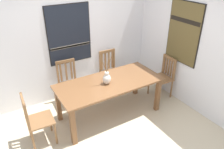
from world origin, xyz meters
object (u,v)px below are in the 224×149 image
Objects in this scene: chair_0 at (163,76)px; chair_2 at (110,71)px; dining_table at (109,87)px; chair_3 at (69,83)px; painting_on_side_wall at (184,33)px; painting_on_back_wall at (69,34)px; centerpiece_vase at (107,78)px; chair_1 at (36,119)px.

chair_0 is 1.21m from chair_2.
dining_table is 0.97m from chair_3.
chair_0 is (1.38, 0.00, -0.16)m from dining_table.
painting_on_side_wall is at bearing -25.87° from chair_3.
centerpiece_vase is at bearing -78.75° from painting_on_back_wall.
centerpiece_vase is 0.68× the size of chair_0.
painting_on_side_wall reaches higher than centerpiece_vase.
dining_table is 1.80m from painting_on_side_wall.
centerpiece_vase is 1.78m from painting_on_side_wall.
chair_1 is at bearing -179.07° from dining_table.
dining_table is at bearing -179.83° from chair_0.
chair_3 is at bearing 156.86° from chair_0.
painting_on_back_wall is at bearing 147.03° from chair_0.
dining_table is at bearing 23.30° from centerpiece_vase.
centerpiece_vase reaches higher than chair_2.
dining_table is at bearing -58.05° from chair_3.
painting_on_side_wall is at bearing -3.39° from chair_1.
chair_0 is at bearing 133.87° from painting_on_side_wall.
centerpiece_vase is (-0.07, -0.03, 0.22)m from dining_table.
chair_1 is at bearing 176.61° from painting_on_side_wall.
painting_on_back_wall reaches higher than dining_table.
painting_on_side_wall reaches higher than chair_1.
chair_3 is at bearing 121.95° from dining_table.
painting_on_side_wall is (1.08, -1.04, 1.00)m from chair_2.
painting_on_back_wall reaches higher than chair_0.
chair_1 is (-1.33, 0.01, -0.38)m from centerpiece_vase.
chair_1 is 1.23m from chair_3.
chair_3 is at bearing 154.13° from painting_on_side_wall.
chair_2 reaches higher than chair_1.
centerpiece_vase is at bearing -0.40° from chair_1.
dining_table is 3.14× the size of centerpiece_vase.
chair_2 is at bearing 24.28° from chair_1.
chair_1 is 0.98× the size of chair_3.
chair_2 is at bearing 136.13° from painting_on_side_wall.
centerpiece_vase is 0.66× the size of chair_3.
chair_0 is 0.75× the size of painting_on_side_wall.
painting_on_back_wall reaches higher than chair_2.
chair_1 is at bearing -134.64° from painting_on_back_wall.
centerpiece_vase is 0.67× the size of chair_1.
chair_3 reaches higher than chair_1.
painting_on_side_wall is (2.09, -1.01, 1.01)m from chair_3.
dining_table is 1.63× the size of painting_on_back_wall.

